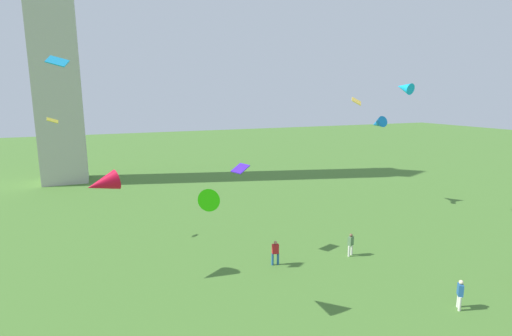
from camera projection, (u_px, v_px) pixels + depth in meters
person_0 at (351, 243)px, 27.86m from camera, size 0.51×0.40×1.70m
person_2 at (460, 293)px, 20.87m from camera, size 0.48×0.50×1.70m
person_3 at (275, 251)px, 26.35m from camera, size 0.53×0.35×1.75m
kite_flying_0 at (356, 101)px, 38.57m from camera, size 1.64×1.59×0.89m
kite_flying_1 at (404, 88)px, 34.93m from camera, size 1.26×1.77×1.32m
kite_flying_2 at (57, 61)px, 22.10m from camera, size 1.31×0.93×0.74m
kite_flying_3 at (240, 168)px, 27.43m from camera, size 1.50×1.36×0.58m
kite_flying_4 at (53, 120)px, 28.87m from camera, size 0.77×0.65×0.50m
kite_flying_5 at (205, 203)px, 19.31m from camera, size 1.17×1.93×1.70m
kite_flying_6 at (378, 123)px, 40.37m from camera, size 1.28×1.98×1.60m
kite_flying_7 at (102, 184)px, 23.03m from camera, size 2.22×1.74×1.53m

